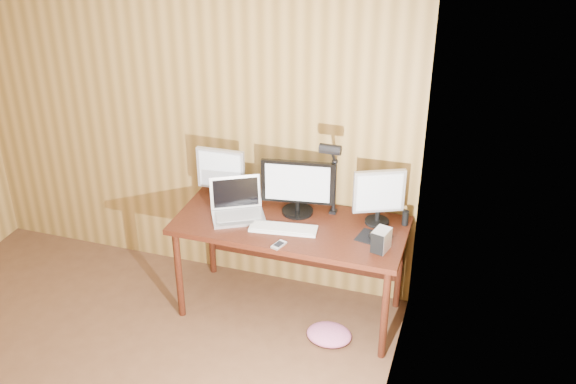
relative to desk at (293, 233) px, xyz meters
The scene contains 14 objects.
room_shell 2.04m from the desk, 118.65° to the right, with size 4.00×4.00×4.00m.
desk is the anchor object (origin of this frame).
monitor_center 0.34m from the desk, 86.47° to the left, with size 0.51×0.22×0.40m.
monitor_left 0.68m from the desk, behind, with size 0.36×0.17×0.40m.
monitor_right 0.67m from the desk, 11.36° to the left, with size 0.33×0.18×0.40m.
laptop 0.44m from the desk, behind, with size 0.45×0.42×0.26m.
keyboard 0.22m from the desk, 96.10° to the right, with size 0.47×0.20×0.02m.
mousepad 0.61m from the desk, ahead, with size 0.21×0.18×0.00m, color black.
mouse 0.61m from the desk, ahead, with size 0.07×0.11×0.04m, color black.
hard_drive 0.72m from the desk, 18.07° to the right, with size 0.12×0.15×0.15m.
phone 0.39m from the desk, 87.49° to the right, with size 0.09×0.12×0.02m.
speaker 0.79m from the desk, 11.00° to the left, with size 0.04×0.04×0.11m, color black.
desk_lamp 0.57m from the desk, 18.23° to the left, with size 0.14×0.21×0.63m.
fabric_pile 0.75m from the desk, 41.03° to the right, with size 0.32×0.26×0.10m, color #D46696, non-canonical shape.
Camera 1 is at (2.13, -2.18, 3.14)m, focal length 42.00 mm.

